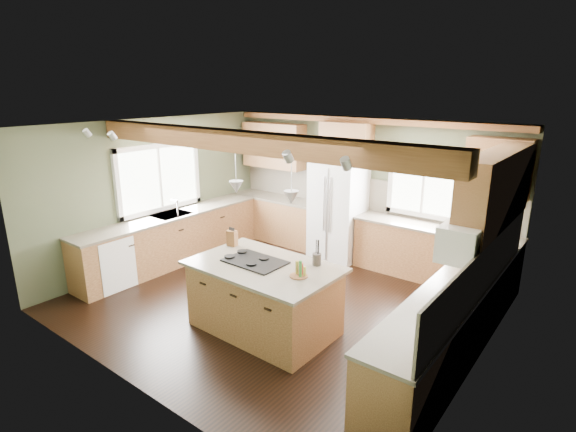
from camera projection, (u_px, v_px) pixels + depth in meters
The scene contains 37 objects.
floor at pixel (279, 302), 6.76m from camera, with size 5.60×5.60×0.00m, color black.
ceiling at pixel (278, 127), 6.03m from camera, with size 5.60×5.60×0.00m, color silver.
wall_back at pixel (363, 188), 8.30m from camera, with size 5.60×5.60×0.00m, color #4B553C.
wall_left at pixel (157, 192), 8.04m from camera, with size 5.00×5.00×0.00m, color #4B553C.
wall_right at pixel (484, 265), 4.76m from camera, with size 5.00×5.00×0.00m, color #4B553C.
ceiling_beam at pixel (241, 141), 5.52m from camera, with size 5.55×0.26×0.26m, color brown.
soffit_trim at pixel (364, 120), 7.87m from camera, with size 5.55×0.20×0.10m, color brown.
backsplash_back at pixel (363, 193), 8.31m from camera, with size 5.58×0.03×0.58m, color brown.
backsplash_right at pixel (483, 271), 4.83m from camera, with size 0.03×3.70×0.58m, color brown.
base_cab_back_left at pixel (278, 219), 9.36m from camera, with size 2.02×0.60×0.88m, color brown.
counter_back_left at pixel (278, 198), 9.23m from camera, with size 2.06×0.64×0.04m, color #4E4639.
base_cab_back_right at pixel (432, 254), 7.44m from camera, with size 2.62×0.60×0.88m, color brown.
counter_back_right at pixel (434, 228), 7.31m from camera, with size 2.66×0.64×0.04m, color #4E4639.
base_cab_left at pixel (173, 240), 8.14m from camera, with size 0.60×3.70×0.88m, color brown.
counter_left at pixel (172, 215), 8.01m from camera, with size 0.64×3.74×0.04m, color #4E4639.
base_cab_right at pixel (449, 326), 5.21m from camera, with size 0.60×3.70×0.88m, color brown.
counter_right at pixel (454, 290), 5.08m from camera, with size 0.64×3.74×0.04m, color #4E4639.
upper_cab_back_left at pixel (274, 146), 9.15m from camera, with size 1.40×0.35×0.90m, color brown.
upper_cab_over_fridge at pixel (346, 142), 8.10m from camera, with size 0.96×0.35×0.70m, color brown.
upper_cab_right at pixel (497, 188), 5.36m from camera, with size 0.35×2.20×0.90m, color brown.
upper_cab_back_corner at pixel (498, 168), 6.64m from camera, with size 0.90×0.35×0.90m, color brown.
window_left at pixel (159, 178), 7.99m from camera, with size 0.04×1.60×1.05m, color white.
window_back at pixel (424, 183), 7.54m from camera, with size 1.10×0.04×1.00m, color white.
sink at pixel (172, 215), 8.01m from camera, with size 0.50×0.65×0.03m, color #262628.
faucet at pixel (178, 209), 7.87m from camera, with size 0.02×0.02×0.28m, color #B2B2B7.
dishwasher at pixel (108, 262), 7.15m from camera, with size 0.60×0.60×0.84m, color white.
oven at pixel (402, 383), 4.23m from camera, with size 0.60×0.72×0.84m, color white.
microwave at pixel (464, 240), 4.78m from camera, with size 0.40×0.70×0.38m, color white.
pendant_left at pixel (236, 187), 5.75m from camera, with size 0.18×0.18×0.16m, color #B2B2B7.
pendant_right at pixel (291, 197), 5.22m from camera, with size 0.18×0.18×0.16m, color #B2B2B7.
refrigerator at pixel (338, 211), 8.30m from camera, with size 0.90×0.74×1.80m, color silver.
island at pixel (264, 299), 5.89m from camera, with size 1.80×1.10×0.88m, color olive.
island_top at pixel (264, 266), 5.76m from camera, with size 1.92×1.22×0.04m, color #4E4639.
cooktop at pixel (255, 261), 5.84m from camera, with size 0.78×0.52×0.02m, color black.
knife_block at pixel (232, 238), 6.42m from camera, with size 0.13×0.10×0.22m, color brown.
utensil_crock at pixel (317, 259), 5.73m from camera, with size 0.11×0.11×0.15m, color #3C3330.
bottle_tray at pixel (299, 269), 5.38m from camera, with size 0.22×0.22×0.20m, color brown, non-canonical shape.
Camera 1 is at (3.85, -4.77, 3.14)m, focal length 28.00 mm.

